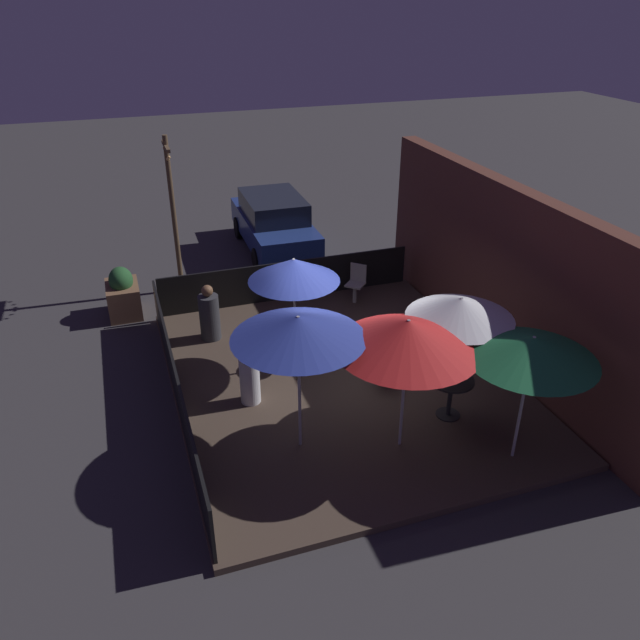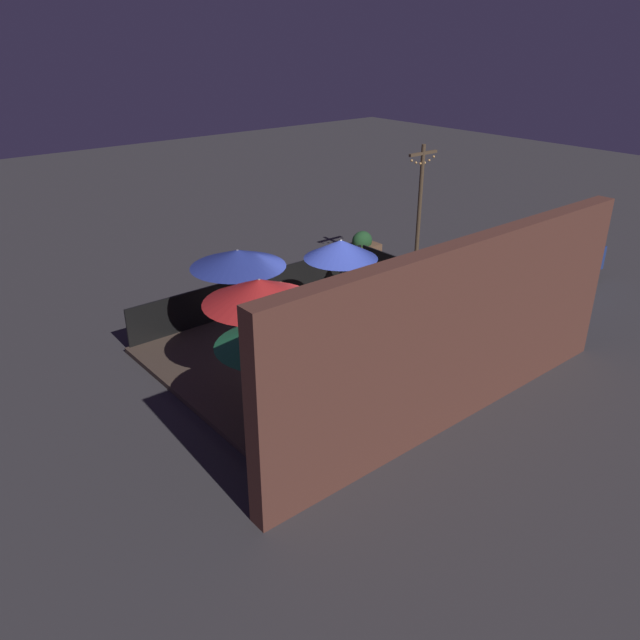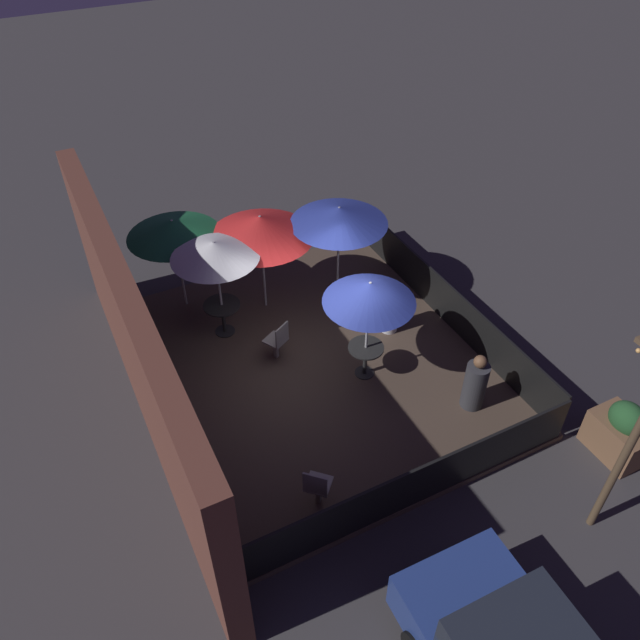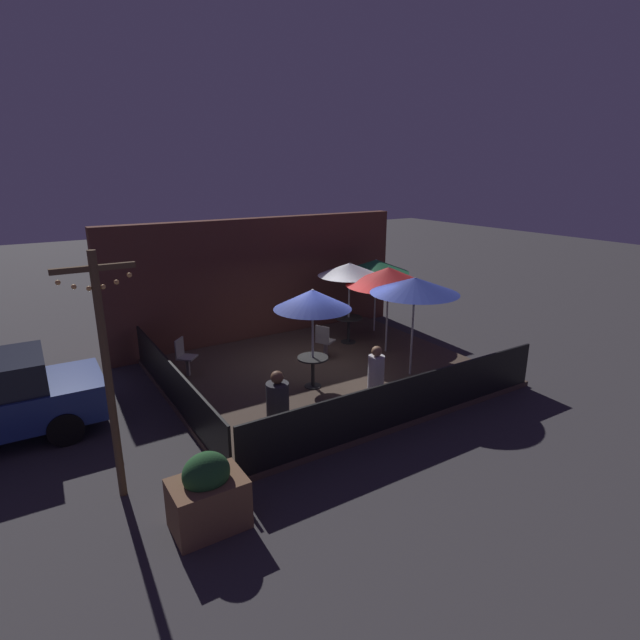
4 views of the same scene
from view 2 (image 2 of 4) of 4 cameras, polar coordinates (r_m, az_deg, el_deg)
name	(u,v)px [view 2 (image 2 of 4)]	position (r m, az deg, el deg)	size (l,w,h in m)	color
ground_plane	(336,354)	(14.40, 1.50, -3.10)	(60.00, 60.00, 0.00)	#383538
patio_deck	(336,351)	(14.37, 1.50, -2.89)	(7.47, 6.33, 0.12)	#47382D
building_wall	(460,335)	(11.53, 12.72, -1.32)	(9.07, 0.36, 3.59)	brown
fence_front	(258,290)	(16.40, -5.65, 2.73)	(7.27, 0.05, 0.95)	black
fence_side_left	(443,291)	(16.58, 11.21, 2.62)	(0.05, 6.13, 0.95)	black
patio_umbrella_0	(341,249)	(14.45, 1.92, 6.48)	(1.73, 1.73, 2.29)	#B2B2B7
patio_umbrella_1	(315,302)	(11.46, -0.47, 1.70)	(1.77, 1.77, 2.32)	#B2B2B7
patio_umbrella_2	(238,258)	(13.54, -7.53, 5.61)	(2.08, 2.08, 2.41)	#B2B2B7
patio_umbrella_3	(272,335)	(10.47, -4.39, -1.40)	(1.98, 1.98, 2.22)	#B2B2B7
patio_umbrella_4	(260,291)	(12.09, -5.55, 2.66)	(2.26, 2.26, 2.34)	#B2B2B7
dining_table_0	(340,309)	(15.00, 1.84, 1.00)	(0.70, 0.70, 0.72)	black
dining_table_1	(315,374)	(12.16, -0.44, -4.99)	(0.78, 0.78, 0.76)	black
patio_chair_0	(473,315)	(15.23, 13.80, 0.41)	(0.57, 0.57, 0.93)	gray
patio_chair_1	(340,346)	(13.40, 1.87, -2.38)	(0.54, 0.54, 0.92)	gray
patron_0	(351,278)	(16.98, 2.83, 3.90)	(0.60, 0.60, 1.25)	#333338
patron_1	(281,306)	(15.31, -3.58, 1.28)	(0.37, 0.37, 1.15)	silver
planter_box	(362,252)	(19.46, 3.84, 6.22)	(1.04, 0.73, 1.18)	brown
light_post	(420,204)	(18.66, 9.10, 10.41)	(1.10, 0.12, 3.87)	brown
parked_car_0	(539,260)	(18.85, 19.36, 5.24)	(4.31, 1.86, 1.62)	navy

